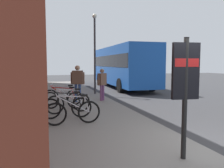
{
  "coord_description": "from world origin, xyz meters",
  "views": [
    {
      "loc": [
        -4.09,
        3.56,
        2.02
      ],
      "look_at": [
        2.53,
        1.45,
        1.38
      ],
      "focal_mm": 36.2,
      "sensor_mm": 36.0,
      "label": 1
    }
  ],
  "objects_px": {
    "transit_info_sign": "(185,79)",
    "city_bus": "(122,65)",
    "pedestrian_near_bus": "(78,80)",
    "street_lamp": "(95,47)",
    "pedestrian_crossing_street": "(102,81)",
    "bicycle_by_door": "(66,107)",
    "bicycle_beside_lamp": "(69,103)",
    "bicycle_leaning_wall": "(63,100)",
    "bicycle_end_of_row": "(63,97)",
    "bicycle_mid_rack": "(73,112)"
  },
  "relations": [
    {
      "from": "pedestrian_near_bus",
      "to": "street_lamp",
      "type": "bearing_deg",
      "value": -29.22
    },
    {
      "from": "bicycle_mid_rack",
      "to": "bicycle_by_door",
      "type": "bearing_deg",
      "value": 6.45
    },
    {
      "from": "bicycle_beside_lamp",
      "to": "transit_info_sign",
      "type": "relative_size",
      "value": 0.73
    },
    {
      "from": "bicycle_mid_rack",
      "to": "pedestrian_near_bus",
      "type": "relative_size",
      "value": 0.98
    },
    {
      "from": "bicycle_mid_rack",
      "to": "bicycle_by_door",
      "type": "xyz_separation_m",
      "value": [
        0.86,
        0.1,
        -0.0
      ]
    },
    {
      "from": "pedestrian_crossing_street",
      "to": "city_bus",
      "type": "bearing_deg",
      "value": -27.49
    },
    {
      "from": "bicycle_beside_lamp",
      "to": "city_bus",
      "type": "relative_size",
      "value": 0.17
    },
    {
      "from": "transit_info_sign",
      "to": "city_bus",
      "type": "xyz_separation_m",
      "value": [
        14.19,
        -3.87,
        0.2
      ]
    },
    {
      "from": "city_bus",
      "to": "bicycle_by_door",
      "type": "bearing_deg",
      "value": 150.5
    },
    {
      "from": "bicycle_leaning_wall",
      "to": "street_lamp",
      "type": "bearing_deg",
      "value": -29.3
    },
    {
      "from": "bicycle_mid_rack",
      "to": "pedestrian_near_bus",
      "type": "height_order",
      "value": "pedestrian_near_bus"
    },
    {
      "from": "city_bus",
      "to": "transit_info_sign",
      "type": "bearing_deg",
      "value": 164.75
    },
    {
      "from": "bicycle_beside_lamp",
      "to": "street_lamp",
      "type": "distance_m",
      "value": 6.12
    },
    {
      "from": "bicycle_end_of_row",
      "to": "city_bus",
      "type": "relative_size",
      "value": 0.16
    },
    {
      "from": "bicycle_by_door",
      "to": "bicycle_leaning_wall",
      "type": "xyz_separation_m",
      "value": [
        1.71,
        -0.06,
        0.0
      ]
    },
    {
      "from": "bicycle_beside_lamp",
      "to": "street_lamp",
      "type": "relative_size",
      "value": 0.36
    },
    {
      "from": "bicycle_beside_lamp",
      "to": "pedestrian_near_bus",
      "type": "relative_size",
      "value": 0.97
    },
    {
      "from": "bicycle_by_door",
      "to": "city_bus",
      "type": "relative_size",
      "value": 0.17
    },
    {
      "from": "bicycle_by_door",
      "to": "pedestrian_near_bus",
      "type": "height_order",
      "value": "pedestrian_near_bus"
    },
    {
      "from": "pedestrian_near_bus",
      "to": "street_lamp",
      "type": "distance_m",
      "value": 3.61
    },
    {
      "from": "pedestrian_crossing_street",
      "to": "bicycle_by_door",
      "type": "bearing_deg",
      "value": 146.55
    },
    {
      "from": "pedestrian_crossing_street",
      "to": "pedestrian_near_bus",
      "type": "xyz_separation_m",
      "value": [
        -0.06,
        1.26,
        0.11
      ]
    },
    {
      "from": "transit_info_sign",
      "to": "bicycle_beside_lamp",
      "type": "bearing_deg",
      "value": 18.86
    },
    {
      "from": "city_bus",
      "to": "pedestrian_crossing_street",
      "type": "distance_m",
      "value": 7.75
    },
    {
      "from": "bicycle_beside_lamp",
      "to": "bicycle_end_of_row",
      "type": "distance_m",
      "value": 1.72
    },
    {
      "from": "bicycle_mid_rack",
      "to": "transit_info_sign",
      "type": "xyz_separation_m",
      "value": [
        -3.22,
        -1.76,
        1.21
      ]
    },
    {
      "from": "bicycle_beside_lamp",
      "to": "bicycle_leaning_wall",
      "type": "distance_m",
      "value": 0.88
    },
    {
      "from": "pedestrian_crossing_street",
      "to": "bicycle_mid_rack",
      "type": "bearing_deg",
      "value": 153.4
    },
    {
      "from": "bicycle_end_of_row",
      "to": "transit_info_sign",
      "type": "bearing_deg",
      "value": -165.21
    },
    {
      "from": "bicycle_end_of_row",
      "to": "street_lamp",
      "type": "distance_m",
      "value": 4.82
    },
    {
      "from": "bicycle_end_of_row",
      "to": "pedestrian_near_bus",
      "type": "distance_m",
      "value": 1.26
    },
    {
      "from": "bicycle_mid_rack",
      "to": "bicycle_beside_lamp",
      "type": "xyz_separation_m",
      "value": [
        1.69,
        -0.08,
        -0.0
      ]
    },
    {
      "from": "transit_info_sign",
      "to": "city_bus",
      "type": "relative_size",
      "value": 0.23
    },
    {
      "from": "city_bus",
      "to": "pedestrian_crossing_street",
      "type": "height_order",
      "value": "city_bus"
    },
    {
      "from": "bicycle_mid_rack",
      "to": "city_bus",
      "type": "relative_size",
      "value": 0.17
    },
    {
      "from": "bicycle_end_of_row",
      "to": "pedestrian_near_bus",
      "type": "bearing_deg",
      "value": -50.45
    },
    {
      "from": "pedestrian_crossing_street",
      "to": "pedestrian_near_bus",
      "type": "distance_m",
      "value": 1.27
    },
    {
      "from": "transit_info_sign",
      "to": "bicycle_leaning_wall",
      "type": "bearing_deg",
      "value": 17.32
    },
    {
      "from": "city_bus",
      "to": "pedestrian_near_bus",
      "type": "xyz_separation_m",
      "value": [
        -6.9,
        4.82,
        -0.7
      ]
    },
    {
      "from": "bicycle_beside_lamp",
      "to": "bicycle_end_of_row",
      "type": "height_order",
      "value": "same"
    },
    {
      "from": "transit_info_sign",
      "to": "pedestrian_crossing_street",
      "type": "distance_m",
      "value": 7.39
    },
    {
      "from": "bicycle_leaning_wall",
      "to": "bicycle_mid_rack",
      "type": "bearing_deg",
      "value": -179.07
    },
    {
      "from": "bicycle_beside_lamp",
      "to": "pedestrian_near_bus",
      "type": "height_order",
      "value": "pedestrian_near_bus"
    },
    {
      "from": "bicycle_beside_lamp",
      "to": "bicycle_end_of_row",
      "type": "bearing_deg",
      "value": 2.45
    },
    {
      "from": "bicycle_by_door",
      "to": "street_lamp",
      "type": "bearing_deg",
      "value": -22.24
    },
    {
      "from": "bicycle_beside_lamp",
      "to": "bicycle_end_of_row",
      "type": "xyz_separation_m",
      "value": [
        1.72,
        0.07,
        0.0
      ]
    },
    {
      "from": "bicycle_by_door",
      "to": "street_lamp",
      "type": "height_order",
      "value": "street_lamp"
    },
    {
      "from": "transit_info_sign",
      "to": "pedestrian_crossing_street",
      "type": "xyz_separation_m",
      "value": [
        7.35,
        -0.31,
        -0.61
      ]
    },
    {
      "from": "pedestrian_near_bus",
      "to": "bicycle_end_of_row",
      "type": "bearing_deg",
      "value": 129.55
    },
    {
      "from": "bicycle_beside_lamp",
      "to": "pedestrian_crossing_street",
      "type": "relative_size",
      "value": 1.07
    }
  ]
}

